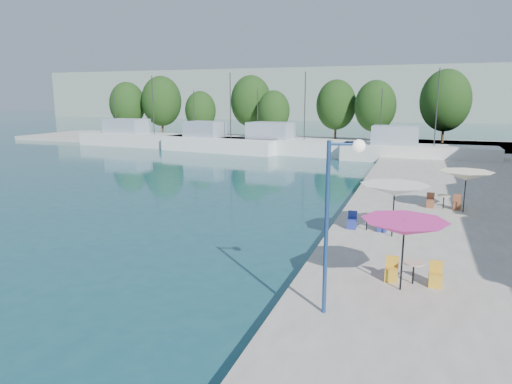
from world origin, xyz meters
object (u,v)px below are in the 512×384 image
at_px(trawler_03, 287,145).
at_px(umbrella_cream, 466,176).
at_px(trawler_04, 413,152).
at_px(street_lamp, 339,195).
at_px(umbrella_white, 395,190).
at_px(umbrella_pink, 404,228).
at_px(trawler_01, 141,138).
at_px(trawler_02, 218,143).

bearing_deg(trawler_03, umbrella_cream, -51.64).
distance_m(trawler_03, trawler_04, 15.04).
height_order(trawler_03, umbrella_cream, trawler_03).
relative_size(trawler_04, street_lamp, 3.20).
relative_size(trawler_04, umbrella_cream, 5.69).
distance_m(umbrella_white, street_lamp, 8.50).
height_order(umbrella_pink, street_lamp, street_lamp).
xyz_separation_m(umbrella_pink, umbrella_cream, (2.80, 11.95, -0.08)).
xyz_separation_m(trawler_01, trawler_02, (13.39, -2.86, 0.00)).
bearing_deg(trawler_02, street_lamp, -52.40).
height_order(umbrella_pink, umbrella_cream, umbrella_pink).
bearing_deg(street_lamp, umbrella_pink, 36.40).
bearing_deg(umbrella_white, trawler_01, 135.92).
relative_size(trawler_01, umbrella_white, 6.41).
bearing_deg(trawler_04, trawler_03, 171.66).
bearing_deg(umbrella_white, trawler_04, 89.22).
height_order(umbrella_white, umbrella_cream, umbrella_white).
relative_size(trawler_04, umbrella_white, 5.31).
bearing_deg(trawler_01, trawler_02, -8.37).
height_order(trawler_04, umbrella_cream, trawler_04).
distance_m(trawler_01, trawler_04, 37.49).
height_order(trawler_01, trawler_03, same).
relative_size(trawler_03, umbrella_pink, 6.62).
relative_size(umbrella_pink, umbrella_white, 0.91).
bearing_deg(umbrella_cream, street_lamp, -107.59).
xyz_separation_m(umbrella_white, street_lamp, (-1.12, -8.32, 1.34)).
xyz_separation_m(trawler_04, umbrella_cream, (2.98, -25.18, 1.55)).
bearing_deg(umbrella_pink, umbrella_white, 95.79).
relative_size(umbrella_pink, street_lamp, 0.54).
distance_m(trawler_01, trawler_03, 22.47).
bearing_deg(trawler_02, trawler_03, 14.20).
distance_m(trawler_02, umbrella_pink, 45.63).
xyz_separation_m(trawler_01, trawler_03, (22.38, -2.06, 0.00)).
bearing_deg(trawler_04, umbrella_cream, -82.28).
relative_size(trawler_01, trawler_04, 1.21).
relative_size(trawler_04, umbrella_pink, 5.87).
bearing_deg(trawler_03, trawler_02, -169.40).
height_order(trawler_03, trawler_04, same).
xyz_separation_m(trawler_02, umbrella_cream, (26.81, -26.81, 1.55)).
height_order(trawler_01, umbrella_pink, trawler_01).
bearing_deg(trawler_01, trawler_03, -1.57).
relative_size(trawler_02, umbrella_white, 5.41).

